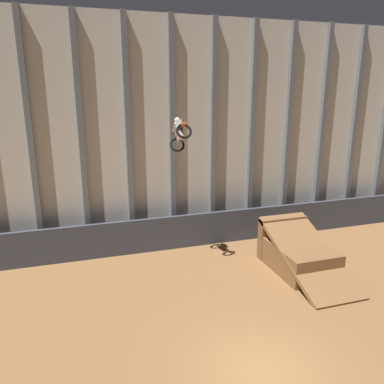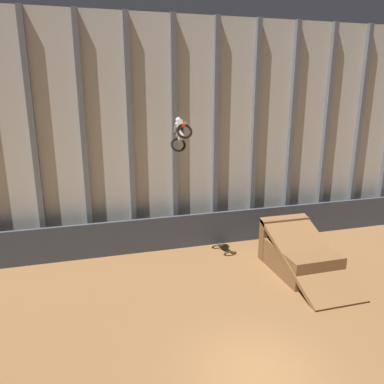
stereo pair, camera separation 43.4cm
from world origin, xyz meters
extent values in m
plane|color=brown|center=(0.00, 0.00, 0.00)|extent=(60.00, 60.00, 0.00)
cube|color=beige|center=(0.00, 11.03, 6.06)|extent=(32.00, 0.12, 12.12)
cube|color=slate|center=(-7.02, 10.83, 6.06)|extent=(0.28, 0.28, 12.12)
cube|color=slate|center=(-4.68, 10.83, 6.06)|extent=(0.28, 0.28, 12.12)
cube|color=slate|center=(-2.34, 10.83, 6.06)|extent=(0.28, 0.28, 12.12)
cube|color=slate|center=(0.00, 10.83, 6.06)|extent=(0.28, 0.28, 12.12)
cube|color=slate|center=(2.34, 10.83, 6.06)|extent=(0.28, 0.28, 12.12)
cube|color=slate|center=(4.68, 10.83, 6.06)|extent=(0.28, 0.28, 12.12)
cube|color=slate|center=(7.02, 10.83, 6.06)|extent=(0.28, 0.28, 12.12)
cube|color=slate|center=(9.35, 10.83, 6.06)|extent=(0.28, 0.28, 12.12)
cube|color=slate|center=(11.69, 10.83, 6.06)|extent=(0.28, 0.28, 12.12)
cube|color=#383D47|center=(0.00, 9.86, 0.93)|extent=(31.36, 0.20, 1.85)
cube|color=brown|center=(4.87, 5.69, 0.64)|extent=(2.50, 3.59, 1.28)
cube|color=brown|center=(4.87, 7.24, 1.07)|extent=(2.55, 0.50, 2.13)
cube|color=brown|center=(4.87, 4.92, 1.07)|extent=(2.55, 5.21, 2.32)
torus|color=black|center=(-0.37, 8.50, 5.91)|extent=(0.73, 0.49, 0.67)
torus|color=black|center=(-0.37, 7.32, 6.67)|extent=(0.73, 0.49, 0.67)
cube|color=#B7B7BC|center=(-0.37, 7.94, 6.41)|extent=(0.18, 0.59, 0.52)
cube|color=#E54C19|center=(-0.37, 8.19, 6.49)|extent=(0.20, 0.50, 0.44)
cube|color=black|center=(-0.37, 7.86, 6.72)|extent=(0.16, 0.54, 0.40)
cube|color=#E54C19|center=(-0.37, 7.38, 6.94)|extent=(0.14, 0.34, 0.25)
cylinder|color=#B7B7BC|center=(-0.37, 8.48, 6.21)|extent=(0.06, 0.48, 0.36)
cylinder|color=black|center=(-0.36, 8.58, 6.43)|extent=(0.58, 0.39, 0.04)
cube|color=silver|center=(-0.37, 8.18, 6.85)|extent=(0.28, 0.30, 0.53)
sphere|color=silver|center=(-0.37, 8.44, 7.07)|extent=(0.26, 0.36, 0.36)
cylinder|color=silver|center=(-0.49, 8.09, 6.60)|extent=(0.11, 0.26, 0.43)
cylinder|color=silver|center=(-0.25, 8.09, 6.60)|extent=(0.11, 0.26, 0.43)
cylinder|color=silver|center=(-0.53, 8.39, 6.74)|extent=(0.08, 0.38, 0.46)
cylinder|color=silver|center=(-0.21, 8.39, 6.74)|extent=(0.08, 0.38, 0.46)
camera|label=1|loc=(-5.00, -8.62, 8.41)|focal=35.00mm
camera|label=2|loc=(-4.59, -8.74, 8.41)|focal=35.00mm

